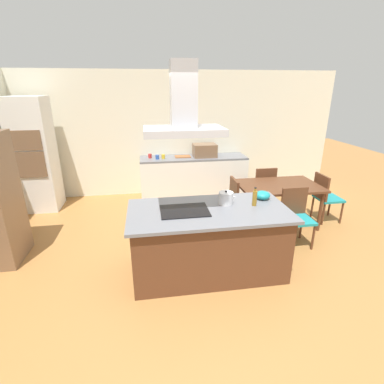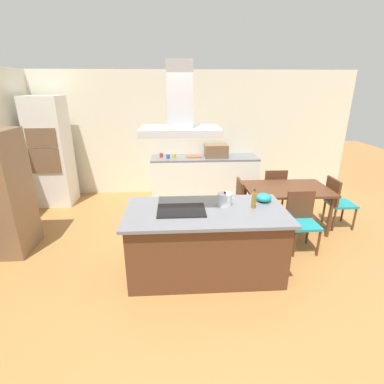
{
  "view_description": "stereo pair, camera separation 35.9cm",
  "coord_description": "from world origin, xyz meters",
  "px_view_note": "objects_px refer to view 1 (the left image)",
  "views": [
    {
      "loc": [
        -0.73,
        -3.25,
        2.36
      ],
      "look_at": [
        -0.15,
        0.4,
        1.0
      ],
      "focal_mm": 26.88,
      "sensor_mm": 36.0,
      "label": 1
    },
    {
      "loc": [
        -0.38,
        -3.29,
        2.36
      ],
      "look_at": [
        -0.15,
        0.4,
        1.0
      ],
      "focal_mm": 26.88,
      "sensor_mm": 36.0,
      "label": 2
    }
  ],
  "objects_px": {
    "coffee_mug_blue": "(157,157)",
    "chair_at_right_end": "(325,195)",
    "range_hood": "(184,112)",
    "chair_facing_island": "(296,213)",
    "cutting_board": "(183,156)",
    "chair_facing_back_wall": "(263,186)",
    "coffee_mug_red": "(150,156)",
    "countertop_microwave": "(205,150)",
    "dining_table": "(278,189)",
    "wall_oven_stack": "(35,155)",
    "mixing_bowl": "(262,195)",
    "cooktop": "(185,211)",
    "chair_at_left_end": "(228,201)",
    "tea_kettle": "(226,198)",
    "olive_oil_bottle": "(255,198)",
    "coffee_mug_yellow": "(163,157)"
  },
  "relations": [
    {
      "from": "chair_at_left_end",
      "to": "dining_table",
      "type": "bearing_deg",
      "value": 0.0
    },
    {
      "from": "countertop_microwave",
      "to": "range_hood",
      "type": "bearing_deg",
      "value": -106.14
    },
    {
      "from": "cutting_board",
      "to": "coffee_mug_blue",
      "type": "bearing_deg",
      "value": -167.14
    },
    {
      "from": "coffee_mug_yellow",
      "to": "dining_table",
      "type": "distance_m",
      "value": 2.53
    },
    {
      "from": "cutting_board",
      "to": "coffee_mug_red",
      "type": "bearing_deg",
      "value": 179.77
    },
    {
      "from": "coffee_mug_red",
      "to": "chair_facing_island",
      "type": "height_order",
      "value": "coffee_mug_red"
    },
    {
      "from": "olive_oil_bottle",
      "to": "chair_facing_island",
      "type": "bearing_deg",
      "value": 28.74
    },
    {
      "from": "tea_kettle",
      "to": "countertop_microwave",
      "type": "bearing_deg",
      "value": 84.5
    },
    {
      "from": "tea_kettle",
      "to": "wall_oven_stack",
      "type": "xyz_separation_m",
      "value": [
        -3.16,
        2.5,
        0.12
      ]
    },
    {
      "from": "countertop_microwave",
      "to": "chair_facing_back_wall",
      "type": "bearing_deg",
      "value": -45.7
    },
    {
      "from": "mixing_bowl",
      "to": "cutting_board",
      "type": "xyz_separation_m",
      "value": [
        -0.77,
        2.69,
        -0.05
      ]
    },
    {
      "from": "coffee_mug_blue",
      "to": "chair_facing_island",
      "type": "height_order",
      "value": "coffee_mug_blue"
    },
    {
      "from": "coffee_mug_yellow",
      "to": "wall_oven_stack",
      "type": "xyz_separation_m",
      "value": [
        -2.51,
        -0.19,
        0.16
      ]
    },
    {
      "from": "mixing_bowl",
      "to": "chair_facing_island",
      "type": "xyz_separation_m",
      "value": [
        0.71,
        0.29,
        -0.45
      ]
    },
    {
      "from": "tea_kettle",
      "to": "coffee_mug_red",
      "type": "xyz_separation_m",
      "value": [
        -0.94,
        2.78,
        -0.04
      ]
    },
    {
      "from": "tea_kettle",
      "to": "range_hood",
      "type": "xyz_separation_m",
      "value": [
        -0.57,
        -0.15,
        1.12
      ]
    },
    {
      "from": "tea_kettle",
      "to": "range_hood",
      "type": "bearing_deg",
      "value": -165.46
    },
    {
      "from": "tea_kettle",
      "to": "cutting_board",
      "type": "height_order",
      "value": "tea_kettle"
    },
    {
      "from": "cooktop",
      "to": "coffee_mug_blue",
      "type": "xyz_separation_m",
      "value": [
        -0.21,
        2.8,
        0.04
      ]
    },
    {
      "from": "chair_at_right_end",
      "to": "wall_oven_stack",
      "type": "bearing_deg",
      "value": 164.81
    },
    {
      "from": "coffee_mug_red",
      "to": "chair_at_right_end",
      "type": "xyz_separation_m",
      "value": [
        3.11,
        -1.73,
        -0.44
      ]
    },
    {
      "from": "coffee_mug_red",
      "to": "coffee_mug_blue",
      "type": "relative_size",
      "value": 1.0
    },
    {
      "from": "coffee_mug_blue",
      "to": "chair_at_right_end",
      "type": "bearing_deg",
      "value": -28.48
    },
    {
      "from": "countertop_microwave",
      "to": "dining_table",
      "type": "height_order",
      "value": "countertop_microwave"
    },
    {
      "from": "cutting_board",
      "to": "chair_facing_island",
      "type": "distance_m",
      "value": 2.84
    },
    {
      "from": "olive_oil_bottle",
      "to": "coffee_mug_red",
      "type": "xyz_separation_m",
      "value": [
        -1.29,
        2.89,
        -0.06
      ]
    },
    {
      "from": "chair_facing_island",
      "to": "dining_table",
      "type": "bearing_deg",
      "value": 90.0
    },
    {
      "from": "mixing_bowl",
      "to": "countertop_microwave",
      "type": "relative_size",
      "value": 0.41
    },
    {
      "from": "olive_oil_bottle",
      "to": "coffee_mug_blue",
      "type": "distance_m",
      "value": 2.99
    },
    {
      "from": "countertop_microwave",
      "to": "cutting_board",
      "type": "height_order",
      "value": "countertop_microwave"
    },
    {
      "from": "coffee_mug_yellow",
      "to": "wall_oven_stack",
      "type": "distance_m",
      "value": 2.52
    },
    {
      "from": "cooktop",
      "to": "dining_table",
      "type": "height_order",
      "value": "cooktop"
    },
    {
      "from": "dining_table",
      "to": "chair_facing_island",
      "type": "bearing_deg",
      "value": -90.0
    },
    {
      "from": "tea_kettle",
      "to": "chair_facing_island",
      "type": "bearing_deg",
      "value": 17.1
    },
    {
      "from": "mixing_bowl",
      "to": "coffee_mug_blue",
      "type": "relative_size",
      "value": 2.29
    },
    {
      "from": "mixing_bowl",
      "to": "chair_facing_island",
      "type": "distance_m",
      "value": 0.89
    },
    {
      "from": "coffee_mug_blue",
      "to": "dining_table",
      "type": "bearing_deg",
      "value": -38.17
    },
    {
      "from": "olive_oil_bottle",
      "to": "coffee_mug_blue",
      "type": "bearing_deg",
      "value": 112.38
    },
    {
      "from": "cooktop",
      "to": "dining_table",
      "type": "bearing_deg",
      "value": 33.31
    },
    {
      "from": "olive_oil_bottle",
      "to": "coffee_mug_red",
      "type": "distance_m",
      "value": 3.17
    },
    {
      "from": "cutting_board",
      "to": "chair_facing_island",
      "type": "xyz_separation_m",
      "value": [
        1.47,
        -2.4,
        -0.4
      ]
    },
    {
      "from": "cooktop",
      "to": "coffee_mug_blue",
      "type": "bearing_deg",
      "value": 94.36
    },
    {
      "from": "cooktop",
      "to": "countertop_microwave",
      "type": "distance_m",
      "value": 3.0
    },
    {
      "from": "dining_table",
      "to": "wall_oven_stack",
      "type": "bearing_deg",
      "value": 161.85
    },
    {
      "from": "range_hood",
      "to": "chair_facing_island",
      "type": "bearing_deg",
      "value": 16.31
    },
    {
      "from": "cutting_board",
      "to": "chair_facing_back_wall",
      "type": "bearing_deg",
      "value": -35.87
    },
    {
      "from": "chair_at_left_end",
      "to": "chair_at_right_end",
      "type": "bearing_deg",
      "value": 0.0
    },
    {
      "from": "coffee_mug_red",
      "to": "coffee_mug_blue",
      "type": "distance_m",
      "value": 0.2
    },
    {
      "from": "mixing_bowl",
      "to": "cutting_board",
      "type": "height_order",
      "value": "mixing_bowl"
    },
    {
      "from": "coffee_mug_blue",
      "to": "chair_at_right_end",
      "type": "height_order",
      "value": "coffee_mug_blue"
    }
  ]
}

